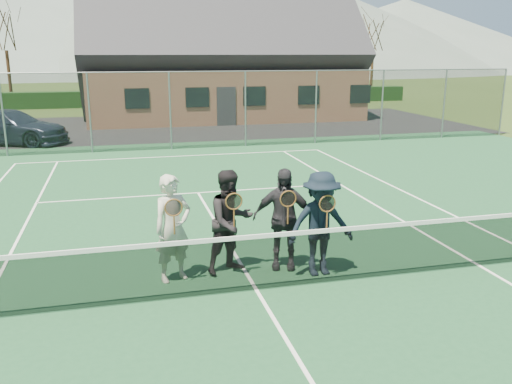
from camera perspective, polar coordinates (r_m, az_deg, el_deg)
ground at (r=28.08m, az=-10.19°, el=6.66°), size 220.00×220.00×0.00m
court_surface at (r=8.83m, az=0.04°, el=-10.36°), size 30.00×30.00×0.02m
tarmac_carpark at (r=28.08m, az=-18.40°, el=6.16°), size 40.00×12.00×0.01m
hedge_row at (r=39.93m, az=-11.58°, el=9.66°), size 40.00×1.20×1.10m
hill_centre at (r=105.34m, az=-2.34°, el=18.45°), size 120.00×120.00×22.00m
hill_east at (r=117.55m, az=15.28°, el=15.61°), size 90.00×90.00×14.00m
car_c at (r=24.86m, az=-24.51°, el=6.24°), size 5.27×3.80×1.42m
court_markings at (r=8.82m, az=0.04°, el=-10.27°), size 11.03×23.83×0.01m
tennis_net at (r=8.62m, az=0.04°, el=-7.17°), size 11.68×0.08×1.10m
perimeter_fence at (r=21.46m, az=-9.02°, el=8.45°), size 30.07×0.07×3.02m
clubhouse at (r=32.32m, az=-3.76°, el=14.95°), size 15.60×8.20×7.70m
tree_b at (r=41.41m, az=-25.08°, el=16.07°), size 3.20×3.20×7.77m
tree_c at (r=41.01m, az=-9.12°, el=17.22°), size 3.20×3.20×7.77m
tree_d at (r=43.14m, az=4.84°, el=17.20°), size 3.20×3.20×7.77m
tree_e at (r=45.44m, az=12.34°, el=16.80°), size 3.20×3.20×7.77m
player_a at (r=9.00m, az=-8.75°, el=-3.80°), size 0.77×0.64×1.80m
player_b at (r=9.26m, az=-2.67°, el=-3.12°), size 1.07×0.96×1.80m
player_c at (r=9.42m, az=2.86°, el=-2.82°), size 1.14×0.75×1.80m
player_d at (r=9.19m, az=6.82°, el=-3.36°), size 1.19×0.71×1.80m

